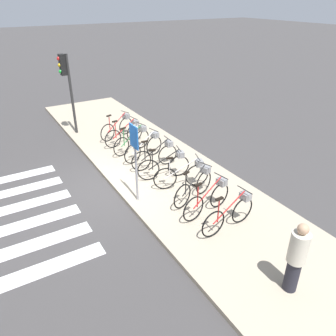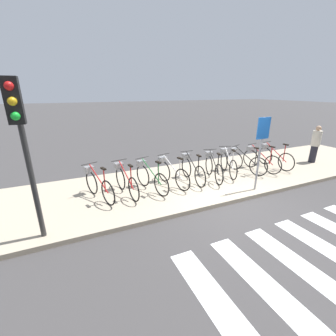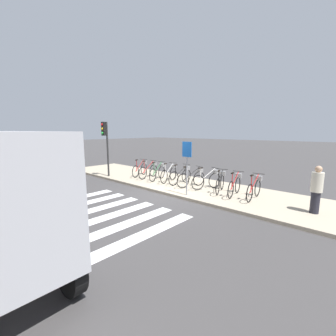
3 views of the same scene
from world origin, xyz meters
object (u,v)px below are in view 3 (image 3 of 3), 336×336
at_px(parked_bicycle_2, 158,172).
at_px(parked_bicycle_5, 193,177).
at_px(parked_bicycle_4, 181,175).
at_px(parked_bicycle_0, 141,168).
at_px(parked_bicycle_7, 221,182).
at_px(parked_bicycle_9, 255,187).
at_px(parked_bicycle_6, 208,179).
at_px(sign_post, 187,159).
at_px(parked_bicycle_3, 170,173).
at_px(traffic_light, 105,137).
at_px(pedestrian, 316,189).
at_px(parked_bicycle_1, 149,170).
at_px(parked_bicycle_8, 235,184).

relative_size(parked_bicycle_2, parked_bicycle_5, 1.00).
height_order(parked_bicycle_4, parked_bicycle_5, same).
bearing_deg(parked_bicycle_5, parked_bicycle_0, 179.15).
relative_size(parked_bicycle_7, parked_bicycle_9, 0.96).
bearing_deg(parked_bicycle_6, sign_post, -93.40).
bearing_deg(parked_bicycle_5, parked_bicycle_4, 172.16).
bearing_deg(parked_bicycle_7, parked_bicycle_4, 179.17).
bearing_deg(parked_bicycle_4, parked_bicycle_2, -175.62).
distance_m(parked_bicycle_3, traffic_light, 4.21).
bearing_deg(parked_bicycle_3, parked_bicycle_5, -3.06).
distance_m(pedestrian, traffic_light, 10.13).
distance_m(parked_bicycle_0, parked_bicycle_2, 1.50).
xyz_separation_m(parked_bicycle_1, sign_post, (3.65, -1.34, 1.04)).
bearing_deg(parked_bicycle_1, parked_bicycle_0, 177.62).
height_order(parked_bicycle_8, traffic_light, traffic_light).
relative_size(parked_bicycle_0, parked_bicycle_1, 0.96).
height_order(parked_bicycle_1, sign_post, sign_post).
bearing_deg(parked_bicycle_4, traffic_light, -161.01).
bearing_deg(parked_bicycle_1, parked_bicycle_9, 0.43).
bearing_deg(traffic_light, parked_bicycle_0, 47.79).
height_order(parked_bicycle_0, parked_bicycle_7, same).
height_order(parked_bicycle_5, parked_bicycle_7, same).
height_order(parked_bicycle_3, parked_bicycle_8, same).
bearing_deg(parked_bicycle_1, parked_bicycle_6, 2.00).
relative_size(parked_bicycle_0, parked_bicycle_4, 0.95).
distance_m(parked_bicycle_2, pedestrian, 7.17).
bearing_deg(parked_bicycle_7, pedestrian, -4.13).
bearing_deg(pedestrian, parked_bicycle_1, 178.53).
relative_size(parked_bicycle_0, parked_bicycle_9, 0.95).
relative_size(parked_bicycle_0, parked_bicycle_8, 0.96).
xyz_separation_m(parked_bicycle_1, parked_bicycle_6, (3.74, 0.13, 0.00)).
distance_m(parked_bicycle_3, sign_post, 2.79).
height_order(parked_bicycle_1, parked_bicycle_6, same).
xyz_separation_m(parked_bicycle_0, parked_bicycle_9, (6.64, 0.01, 0.00)).
height_order(parked_bicycle_4, traffic_light, traffic_light).
relative_size(parked_bicycle_1, parked_bicycle_5, 1.02).
relative_size(parked_bicycle_0, pedestrian, 1.02).
height_order(parked_bicycle_2, parked_bicycle_5, same).
xyz_separation_m(parked_bicycle_8, pedestrian, (2.79, -0.20, 0.35)).
bearing_deg(parked_bicycle_4, parked_bicycle_1, -177.91).
bearing_deg(sign_post, pedestrian, 15.00).
bearing_deg(parked_bicycle_6, traffic_light, -165.25).
height_order(parked_bicycle_1, pedestrian, pedestrian).
distance_m(parked_bicycle_7, sign_post, 1.89).
height_order(parked_bicycle_5, traffic_light, traffic_light).
xyz_separation_m(parked_bicycle_5, parked_bicycle_8, (2.10, 0.02, 0.00)).
xyz_separation_m(parked_bicycle_1, parked_bicycle_2, (0.73, -0.03, 0.00)).
relative_size(parked_bicycle_3, parked_bicycle_8, 0.99).
xyz_separation_m(parked_bicycle_3, parked_bicycle_4, (0.76, 0.02, 0.00)).
bearing_deg(sign_post, parked_bicycle_5, 116.38).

